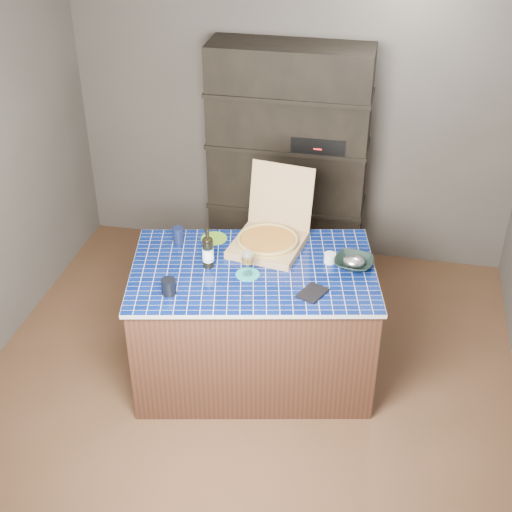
% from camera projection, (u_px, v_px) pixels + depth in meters
% --- Properties ---
extents(room, '(3.50, 3.50, 3.50)m').
position_uv_depth(room, '(245.00, 215.00, 4.06)').
color(room, brown).
rests_on(room, ground).
extents(shelving_unit, '(1.20, 0.41, 1.80)m').
position_uv_depth(shelving_unit, '(288.00, 160.00, 5.51)').
color(shelving_unit, black).
rests_on(shelving_unit, floor).
extents(kitchen_island, '(1.66, 1.24, 0.82)m').
position_uv_depth(kitchen_island, '(253.00, 322.00, 4.59)').
color(kitchen_island, '#43271A').
rests_on(kitchen_island, floor).
extents(pizza_box, '(0.50, 0.58, 0.47)m').
position_uv_depth(pizza_box, '(269.00, 238.00, 4.56)').
color(pizza_box, tan).
rests_on(pizza_box, kitchen_island).
extents(mead_bottle, '(0.07, 0.07, 0.27)m').
position_uv_depth(mead_bottle, '(208.00, 252.00, 4.34)').
color(mead_bottle, black).
rests_on(mead_bottle, kitchen_island).
extents(teal_trivet, '(0.15, 0.15, 0.01)m').
position_uv_depth(teal_trivet, '(248.00, 274.00, 4.31)').
color(teal_trivet, teal).
rests_on(teal_trivet, kitchen_island).
extents(wine_glass, '(0.07, 0.07, 0.17)m').
position_uv_depth(wine_glass, '(248.00, 258.00, 4.25)').
color(wine_glass, white).
rests_on(wine_glass, teal_trivet).
extents(tumbler, '(0.09, 0.09, 0.10)m').
position_uv_depth(tumbler, '(169.00, 287.00, 4.12)').
color(tumbler, black).
rests_on(tumbler, kitchen_island).
extents(dvd_case, '(0.19, 0.21, 0.01)m').
position_uv_depth(dvd_case, '(313.00, 293.00, 4.14)').
color(dvd_case, black).
rests_on(dvd_case, kitchen_island).
extents(bowl, '(0.27, 0.27, 0.06)m').
position_uv_depth(bowl, '(354.00, 263.00, 4.37)').
color(bowl, black).
rests_on(bowl, kitchen_island).
extents(foil_contents, '(0.14, 0.11, 0.06)m').
position_uv_depth(foil_contents, '(354.00, 261.00, 4.37)').
color(foil_contents, silver).
rests_on(foil_contents, bowl).
extents(white_jar, '(0.07, 0.07, 0.06)m').
position_uv_depth(white_jar, '(330.00, 258.00, 4.42)').
color(white_jar, silver).
rests_on(white_jar, kitchen_island).
extents(navy_cup, '(0.07, 0.07, 0.11)m').
position_uv_depth(navy_cup, '(178.00, 235.00, 4.60)').
color(navy_cup, black).
rests_on(navy_cup, kitchen_island).
extents(green_trivet, '(0.17, 0.17, 0.01)m').
position_uv_depth(green_trivet, '(214.00, 238.00, 4.67)').
color(green_trivet, '#69AC24').
rests_on(green_trivet, kitchen_island).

